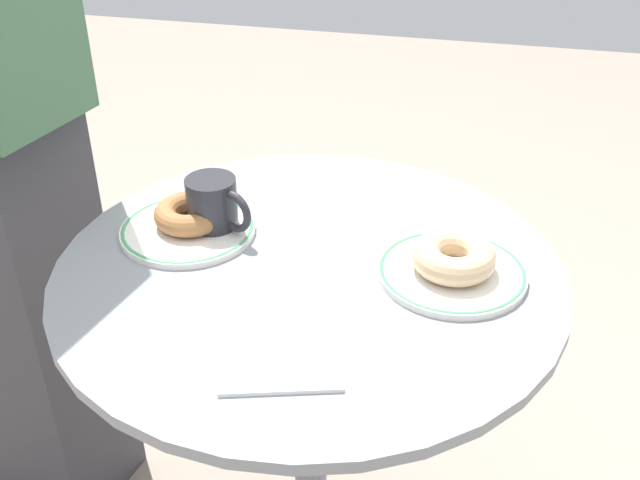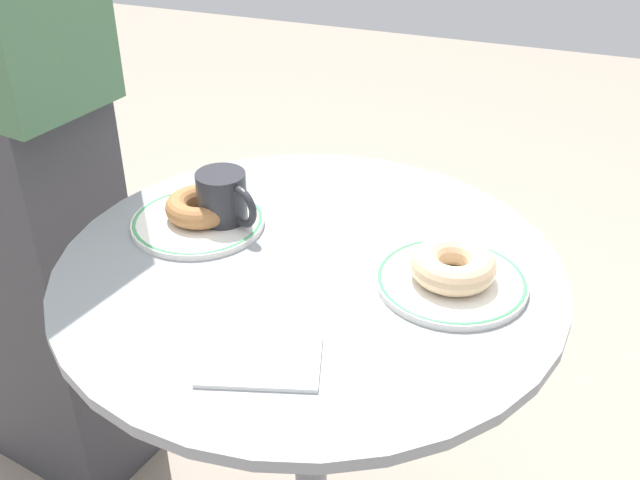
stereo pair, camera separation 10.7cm
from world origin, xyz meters
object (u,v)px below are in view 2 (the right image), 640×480
at_px(cafe_table, 310,370).
at_px(paper_napkin, 260,359).
at_px(donut_cinnamon, 201,206).
at_px(donut_glazed, 453,265).
at_px(plate_right, 451,281).
at_px(plate_left, 198,222).
at_px(coffee_mug, 224,200).

distance_m(cafe_table, paper_napkin, 0.30).
relative_size(donut_cinnamon, paper_napkin, 0.76).
bearing_deg(donut_cinnamon, donut_glazed, -4.76).
relative_size(cafe_table, donut_glazed, 6.20).
bearing_deg(plate_right, plate_left, 176.59).
xyz_separation_m(plate_right, donut_glazed, (-0.00, -0.00, 0.03)).
bearing_deg(plate_left, cafe_table, -12.53).
distance_m(plate_left, coffee_mug, 0.06).
bearing_deg(donut_cinnamon, plate_right, -4.76).
height_order(donut_cinnamon, donut_glazed, donut_glazed).
bearing_deg(cafe_table, coffee_mug, 159.58).
xyz_separation_m(cafe_table, donut_cinnamon, (-0.20, 0.05, 0.23)).
xyz_separation_m(cafe_table, coffee_mug, (-0.16, 0.06, 0.25)).
height_order(cafe_table, donut_glazed, donut_glazed).
bearing_deg(plate_left, donut_cinnamon, 77.87).
distance_m(cafe_table, plate_left, 0.30).
height_order(plate_left, donut_cinnamon, donut_cinnamon).
height_order(donut_glazed, coffee_mug, coffee_mug).
xyz_separation_m(paper_napkin, coffee_mug, (-0.18, 0.28, 0.04)).
height_order(cafe_table, coffee_mug, coffee_mug).
height_order(donut_glazed, paper_napkin, donut_glazed).
relative_size(paper_napkin, coffee_mug, 1.29).
relative_size(plate_right, paper_napkin, 1.45).
xyz_separation_m(donut_cinnamon, donut_glazed, (0.41, -0.03, 0.00)).
xyz_separation_m(plate_right, paper_napkin, (-0.19, -0.24, -0.00)).
distance_m(plate_right, donut_cinnamon, 0.41).
relative_size(plate_left, plate_right, 0.99).
distance_m(paper_napkin, coffee_mug, 0.34).
bearing_deg(paper_napkin, donut_glazed, 52.09).
bearing_deg(plate_right, donut_cinnamon, 175.24).
bearing_deg(donut_cinnamon, paper_napkin, -50.96).
relative_size(plate_right, donut_glazed, 1.77).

